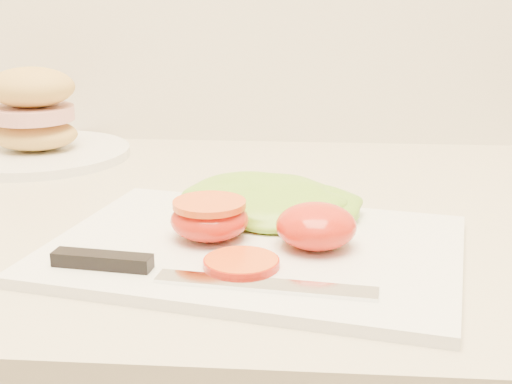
{
  "coord_description": "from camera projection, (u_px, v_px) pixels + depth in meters",
  "views": [
    {
      "loc": [
        -0.18,
        0.95,
        1.17
      ],
      "look_at": [
        -0.23,
        1.56,
        0.99
      ],
      "focal_mm": 50.0,
      "sensor_mm": 36.0,
      "label": 1
    }
  ],
  "objects": [
    {
      "name": "sandwich_plate",
      "position": [
        34.0,
        126.0,
        0.96
      ],
      "size": [
        0.25,
        0.25,
        0.12
      ],
      "rotation": [
        0.0,
        0.0,
        -0.01
      ],
      "color": "white",
      "rests_on": "counter"
    },
    {
      "name": "lettuce_leaf_1",
      "position": [
        307.0,
        207.0,
        0.7
      ],
      "size": [
        0.13,
        0.11,
        0.03
      ],
      "primitive_type": "ellipsoid",
      "rotation": [
        0.0,
        0.0,
        0.21
      ],
      "color": "#94BD32",
      "rests_on": "cutting_board"
    },
    {
      "name": "tomato_half_cut",
      "position": [
        210.0,
        218.0,
        0.64
      ],
      "size": [
        0.07,
        0.07,
        0.04
      ],
      "color": "red",
      "rests_on": "cutting_board"
    },
    {
      "name": "knife",
      "position": [
        164.0,
        270.0,
        0.57
      ],
      "size": [
        0.26,
        0.06,
        0.01
      ],
      "rotation": [
        0.0,
        0.0,
        -0.13
      ],
      "color": "silver",
      "rests_on": "cutting_board"
    },
    {
      "name": "lettuce_leaf_0",
      "position": [
        262.0,
        201.0,
        0.7
      ],
      "size": [
        0.19,
        0.15,
        0.03
      ],
      "primitive_type": "ellipsoid",
      "rotation": [
        0.0,
        0.0,
        -0.23
      ],
      "color": "#94BD32",
      "rests_on": "cutting_board"
    },
    {
      "name": "cutting_board",
      "position": [
        255.0,
        249.0,
        0.64
      ],
      "size": [
        0.4,
        0.33,
        0.01
      ],
      "primitive_type": "cube",
      "rotation": [
        0.0,
        0.0,
        -0.2
      ],
      "color": "white",
      "rests_on": "counter"
    },
    {
      "name": "tomato_slice_0",
      "position": [
        241.0,
        263.0,
        0.58
      ],
      "size": [
        0.06,
        0.06,
        0.01
      ],
      "primitive_type": "cylinder",
      "color": "orange",
      "rests_on": "cutting_board"
    },
    {
      "name": "tomato_half_dome",
      "position": [
        316.0,
        226.0,
        0.62
      ],
      "size": [
        0.07,
        0.07,
        0.04
      ],
      "primitive_type": "ellipsoid",
      "color": "red",
      "rests_on": "cutting_board"
    }
  ]
}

